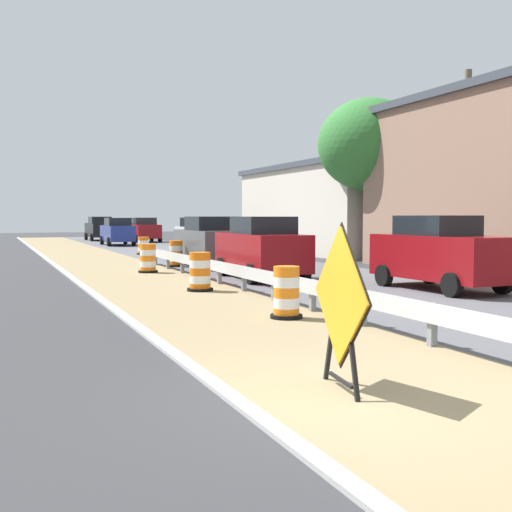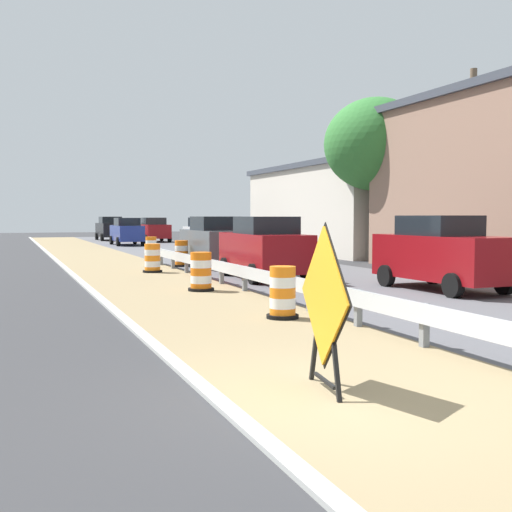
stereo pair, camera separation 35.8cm
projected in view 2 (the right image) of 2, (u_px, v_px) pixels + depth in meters
The scene contains 19 objects.
ground_plane at pixel (337, 399), 7.30m from camera, with size 160.00×160.00×0.00m, color #333335.
median_dirt_strip at pixel (399, 392), 7.60m from camera, with size 4.07×120.00×0.01m, color #8E7A56.
curb_near_edge at pixel (229, 411), 6.82m from camera, with size 0.20×120.00×0.11m, color #ADADA8.
warning_sign_diamond at pixel (324, 302), 7.60m from camera, with size 0.29×1.73×2.02m.
traffic_barrel_nearest at pixel (283, 295), 13.05m from camera, with size 0.66×0.66×1.06m.
traffic_barrel_close at pixel (201, 273), 17.89m from camera, with size 0.73×0.73×1.08m.
traffic_barrel_mid at pixel (152, 259), 23.77m from camera, with size 0.72×0.72×1.06m.
traffic_barrel_far at pixel (181, 255), 26.59m from camera, with size 0.68×0.68×1.08m.
traffic_barrel_farther at pixel (151, 246), 35.09m from camera, with size 0.74×0.74×0.96m.
car_lead_near_lane at pixel (214, 242), 26.55m from camera, with size 2.04×4.57×2.07m.
car_trailing_near_lane at pixel (442, 253), 18.00m from camera, with size 2.06×4.49×2.10m.
car_lead_far_lane at pixel (127, 231), 46.30m from camera, with size 1.96×4.70×1.97m.
car_mid_far_lane at pixel (207, 234), 38.62m from camera, with size 2.17×4.23×2.01m.
car_trailing_far_lane at pixel (264, 248), 21.24m from camera, with size 2.12×4.71×2.07m.
car_distant_a at pixel (154, 230), 52.36m from camera, with size 2.09×4.23×1.98m.
car_distant_b at pixel (110, 228), 55.72m from camera, with size 2.13×4.55×2.05m.
roadside_shop_far at pixel (355, 209), 37.20m from camera, with size 8.21×13.93×5.01m.
utility_pole_near at pixel (472, 169), 22.31m from camera, with size 0.24×1.80×7.16m.
tree_roadside at pixel (375, 145), 29.07m from camera, with size 4.66×4.66×7.43m.
Camera 2 is at (-3.47, -6.36, 2.08)m, focal length 45.09 mm.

